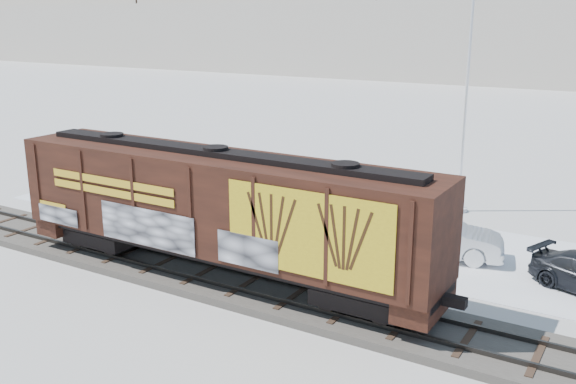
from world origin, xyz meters
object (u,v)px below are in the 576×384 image
Objects in this scene: flagpole at (467,120)px; car_white at (438,237)px; hopper_railcar at (217,206)px; car_silver at (202,197)px.

flagpole is 7.95m from car_white.
flagpole is 2.40× the size of car_white.
hopper_railcar is 9.46m from car_silver.
hopper_railcar is at bearing -110.01° from flagpole.
flagpole is at bearing -4.74° from car_white.
hopper_railcar is 9.36m from car_white.
flagpole is 13.70m from car_silver.
flagpole reaches higher than car_silver.
car_silver is at bearing 76.45° from car_white.
hopper_railcar is at bearing -124.80° from car_silver.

